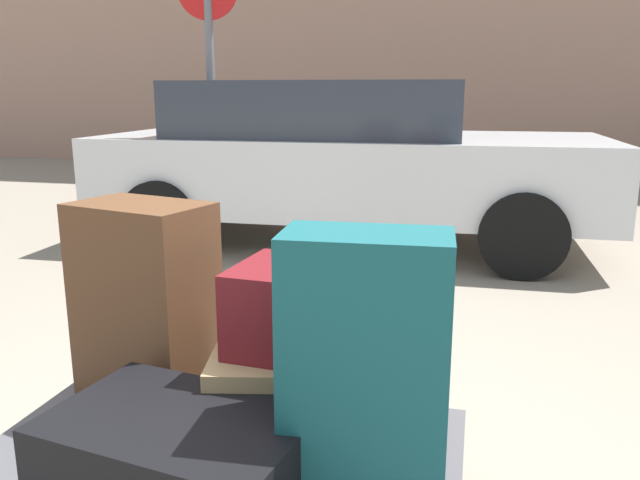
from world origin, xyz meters
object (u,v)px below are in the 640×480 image
(suitcase_tan_front_left, at_px, (304,393))
(parked_car, at_px, (344,158))
(suitcase_brown_rear_left, at_px, (146,303))
(bollard_kerb_near, at_px, (593,170))
(suitcase_teal_center, at_px, (365,374))
(suitcase_black_stacked_top, at_px, (181,458))
(no_parking_sign, at_px, (211,73))
(luggage_cart, at_px, (219,477))
(duffel_bag_maroon_topmost_pile, at_px, (303,308))

(suitcase_tan_front_left, height_order, parked_car, parked_car)
(suitcase_tan_front_left, xyz_separation_m, suitcase_brown_rear_left, (-0.56, 0.12, 0.19))
(bollard_kerb_near, bearing_deg, suitcase_teal_center, -102.84)
(suitcase_black_stacked_top, bearing_deg, no_parking_sign, 121.19)
(bollard_kerb_near, bearing_deg, no_parking_sign, -136.06)
(suitcase_brown_rear_left, xyz_separation_m, bollard_kerb_near, (2.44, 6.84, -0.30))
(luggage_cart, height_order, duffel_bag_maroon_topmost_pile, duffel_bag_maroon_topmost_pile)
(suitcase_black_stacked_top, xyz_separation_m, bollard_kerb_near, (2.09, 7.33, -0.08))
(parked_car, bearing_deg, suitcase_teal_center, -77.50)
(suitcase_teal_center, height_order, suitcase_brown_rear_left, suitcase_teal_center)
(duffel_bag_maroon_topmost_pile, relative_size, bollard_kerb_near, 0.51)
(suitcase_tan_front_left, bearing_deg, no_parking_sign, 104.58)
(luggage_cart, relative_size, suitcase_brown_rear_left, 2.04)
(suitcase_tan_front_left, distance_m, bollard_kerb_near, 7.21)
(suitcase_teal_center, xyz_separation_m, no_parking_sign, (-1.98, 3.74, 0.80))
(parked_car, bearing_deg, suitcase_tan_front_left, -79.84)
(duffel_bag_maroon_topmost_pile, relative_size, parked_car, 0.09)
(luggage_cart, height_order, bollard_kerb_near, bollard_kerb_near)
(bollard_kerb_near, bearing_deg, duffel_bag_maroon_topmost_pile, -105.06)
(suitcase_teal_center, bearing_deg, bollard_kerb_near, 73.60)
(suitcase_teal_center, height_order, bollard_kerb_near, suitcase_teal_center)
(duffel_bag_maroon_topmost_pile, distance_m, bollard_kerb_near, 7.22)
(suitcase_black_stacked_top, height_order, bollard_kerb_near, bollard_kerb_near)
(luggage_cart, distance_m, suitcase_brown_rear_left, 0.60)
(suitcase_brown_rear_left, height_order, bollard_kerb_near, suitcase_brown_rear_left)
(suitcase_black_stacked_top, bearing_deg, luggage_cart, 97.00)
(bollard_kerb_near, bearing_deg, suitcase_brown_rear_left, -109.59)
(suitcase_tan_front_left, distance_m, suitcase_brown_rear_left, 0.61)
(suitcase_tan_front_left, height_order, no_parking_sign, no_parking_sign)
(suitcase_tan_front_left, xyz_separation_m, bollard_kerb_near, (1.87, 6.96, -0.11))
(suitcase_tan_front_left, bearing_deg, suitcase_teal_center, -62.59)
(luggage_cart, relative_size, no_parking_sign, 0.56)
(suitcase_tan_front_left, height_order, suitcase_black_stacked_top, suitcase_tan_front_left)
(suitcase_teal_center, distance_m, bollard_kerb_near, 7.42)
(suitcase_tan_front_left, xyz_separation_m, suitcase_teal_center, (0.23, -0.27, 0.21))
(parked_car, height_order, no_parking_sign, no_parking_sign)
(suitcase_tan_front_left, distance_m, duffel_bag_maroon_topmost_pile, 0.26)
(suitcase_tan_front_left, bearing_deg, parked_car, 87.93)
(suitcase_teal_center, bearing_deg, suitcase_tan_front_left, 126.08)
(suitcase_brown_rear_left, relative_size, parked_car, 0.15)
(suitcase_brown_rear_left, distance_m, duffel_bag_maroon_topmost_pile, 0.58)
(suitcase_black_stacked_top, distance_m, bollard_kerb_near, 7.62)
(suitcase_brown_rear_left, bearing_deg, suitcase_black_stacked_top, -39.99)
(luggage_cart, bearing_deg, no_parking_sign, 113.05)
(luggage_cart, distance_m, suitcase_teal_center, 0.61)
(suitcase_brown_rear_left, bearing_deg, suitcase_tan_front_left, 2.58)
(suitcase_black_stacked_top, distance_m, parked_car, 4.30)
(luggage_cart, bearing_deg, suitcase_black_stacked_top, -92.34)
(parked_car, xyz_separation_m, bollard_kerb_near, (2.57, 3.07, -0.39))
(no_parking_sign, bearing_deg, luggage_cart, -66.95)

